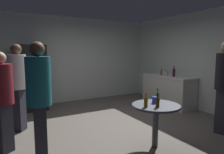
{
  "coord_description": "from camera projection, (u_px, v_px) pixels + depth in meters",
  "views": [
    {
      "loc": [
        -2.19,
        -3.74,
        1.61
      ],
      "look_at": [
        0.05,
        0.23,
        1.04
      ],
      "focal_mm": 32.45,
      "sensor_mm": 36.0,
      "label": 1
    }
  ],
  "objects": [
    {
      "name": "person_in_teal_shirt",
      "position": [
        39.0,
        94.0,
        2.83
      ],
      "size": [
        0.39,
        0.39,
        1.75
      ],
      "rotation": [
        0.0,
        0.0,
        -0.15
      ],
      "color": "#2D2D38",
      "rests_on": "ground_plane"
    },
    {
      "name": "person_in_black_shirt",
      "position": [
        224.0,
        81.0,
        3.9
      ],
      "size": [
        0.42,
        0.42,
        1.8
      ],
      "rotation": [
        0.0,
        0.0,
        3.4
      ],
      "color": "#2D2D38",
      "rests_on": "ground_plane"
    },
    {
      "name": "plastic_cup_blue",
      "position": [
        154.0,
        100.0,
        3.48
      ],
      "size": [
        0.08,
        0.08,
        0.11
      ],
      "primitive_type": "cylinder",
      "color": "blue",
      "rests_on": "foreground_table"
    },
    {
      "name": "beer_bottle_amber",
      "position": [
        146.0,
        102.0,
        3.23
      ],
      "size": [
        0.06,
        0.06,
        0.23
      ],
      "color": "#8C5919",
      "rests_on": "foreground_table"
    },
    {
      "name": "person_in_maroon_shirt",
      "position": [
        2.0,
        95.0,
        3.16
      ],
      "size": [
        0.48,
        0.48,
        1.62
      ],
      "rotation": [
        0.0,
        0.0,
        -0.93
      ],
      "color": "#2D2D38",
      "rests_on": "ground_plane"
    },
    {
      "name": "refrigerator",
      "position": [
        33.0,
        78.0,
        5.62
      ],
      "size": [
        0.7,
        0.68,
        1.8
      ],
      "color": "black",
      "rests_on": "ground_plane"
    },
    {
      "name": "kettle",
      "position": [
        165.0,
        73.0,
        6.15
      ],
      "size": [
        0.24,
        0.17,
        0.18
      ],
      "color": "#B2B2B7",
      "rests_on": "kitchen_counter"
    },
    {
      "name": "beer_bottle_on_counter",
      "position": [
        161.0,
        72.0,
        6.31
      ],
      "size": [
        0.06,
        0.06,
        0.23
      ],
      "color": "#8C5919",
      "rests_on": "kitchen_counter"
    },
    {
      "name": "person_in_white_shirt",
      "position": [
        18.0,
        81.0,
        4.06
      ],
      "size": [
        0.48,
        0.48,
        1.77
      ],
      "rotation": [
        0.0,
        0.0,
        -0.64
      ],
      "color": "#2D2D38",
      "rests_on": "ground_plane"
    },
    {
      "name": "wall_side_right",
      "position": [
        197.0,
        61.0,
        5.61
      ],
      "size": [
        0.06,
        5.2,
        2.7
      ],
      "primitive_type": "cube",
      "color": "beige",
      "rests_on": "ground_plane"
    },
    {
      "name": "kitchen_counter",
      "position": [
        168.0,
        90.0,
        6.16
      ],
      "size": [
        0.64,
        1.71,
        0.9
      ],
      "color": "beige",
      "rests_on": "ground_plane"
    },
    {
      "name": "ground_plane",
      "position": [
        115.0,
        127.0,
        4.5
      ],
      "size": [
        5.2,
        5.2,
        0.1
      ],
      "primitive_type": "cube",
      "color": "#5B544C"
    },
    {
      "name": "beer_bottle_brown",
      "position": [
        158.0,
        102.0,
        3.23
      ],
      "size": [
        0.06,
        0.06,
        0.23
      ],
      "color": "#593314",
      "rests_on": "foreground_table"
    },
    {
      "name": "wall_back",
      "position": [
        74.0,
        60.0,
        6.6
      ],
      "size": [
        5.32,
        0.06,
        2.7
      ],
      "primitive_type": "cube",
      "color": "beige",
      "rests_on": "ground_plane"
    },
    {
      "name": "beer_bottle_green",
      "position": [
        157.0,
        96.0,
        3.62
      ],
      "size": [
        0.06,
        0.06,
        0.23
      ],
      "color": "#26662D",
      "rests_on": "foreground_table"
    },
    {
      "name": "foreground_table",
      "position": [
        156.0,
        111.0,
        3.39
      ],
      "size": [
        0.8,
        0.8,
        0.73
      ],
      "color": "#4C515B",
      "rests_on": "ground_plane"
    },
    {
      "name": "wine_bottle_on_counter",
      "position": [
        174.0,
        72.0,
        5.83
      ],
      "size": [
        0.08,
        0.08,
        0.31
      ],
      "color": "#3F141E",
      "rests_on": "kitchen_counter"
    }
  ]
}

